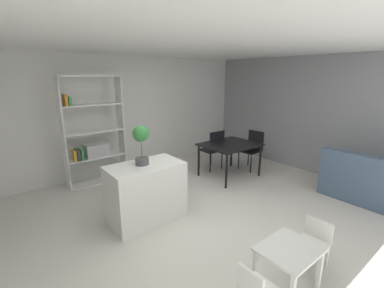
# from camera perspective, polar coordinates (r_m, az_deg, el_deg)

# --- Properties ---
(ground_plane) EXTENTS (9.56, 9.56, 0.00)m
(ground_plane) POSITION_cam_1_polar(r_m,az_deg,el_deg) (4.13, 1.53, -16.84)
(ground_plane) COLOR beige
(ceiling_slab) EXTENTS (6.95, 5.88, 0.06)m
(ceiling_slab) POSITION_cam_1_polar(r_m,az_deg,el_deg) (3.55, 1.84, 22.23)
(ceiling_slab) COLOR white
(ceiling_slab) RESTS_ON ground_plane
(back_partition) EXTENTS (6.95, 0.06, 2.60)m
(back_partition) POSITION_cam_1_polar(r_m,az_deg,el_deg) (6.10, -16.37, 6.04)
(back_partition) COLOR silver
(back_partition) RESTS_ON ground_plane
(right_partition_gray) EXTENTS (0.06, 5.88, 2.60)m
(right_partition_gray) POSITION_cam_1_polar(r_m,az_deg,el_deg) (6.38, 26.16, 5.48)
(right_partition_gray) COLOR gray
(right_partition_gray) RESTS_ON ground_plane
(kitchen_island) EXTENTS (1.11, 0.63, 0.89)m
(kitchen_island) POSITION_cam_1_polar(r_m,az_deg,el_deg) (4.08, -10.04, -10.39)
(kitchen_island) COLOR white
(kitchen_island) RESTS_ON ground_plane
(potted_plant_on_island) EXTENTS (0.24, 0.24, 0.59)m
(potted_plant_on_island) POSITION_cam_1_polar(r_m,az_deg,el_deg) (3.82, -11.13, 0.87)
(potted_plant_on_island) COLOR #4C4C51
(potted_plant_on_island) RESTS_ON kitchen_island
(open_bookshelf) EXTENTS (1.17, 0.32, 2.17)m
(open_bookshelf) POSITION_cam_1_polar(r_m,az_deg,el_deg) (5.55, -21.00, 1.42)
(open_bookshelf) COLOR white
(open_bookshelf) RESTS_ON ground_plane
(child_table) EXTENTS (0.60, 0.50, 0.49)m
(child_table) POSITION_cam_1_polar(r_m,az_deg,el_deg) (3.03, 20.49, -21.88)
(child_table) COLOR silver
(child_table) RESTS_ON ground_plane
(child_chair_right) EXTENTS (0.34, 0.34, 0.57)m
(child_chair_right) POSITION_cam_1_polar(r_m,az_deg,el_deg) (3.48, 25.21, -18.75)
(child_chair_right) COLOR silver
(child_chair_right) RESTS_ON ground_plane
(dining_table) EXTENTS (1.17, 0.97, 0.74)m
(dining_table) POSITION_cam_1_polar(r_m,az_deg,el_deg) (5.68, 8.28, -0.62)
(dining_table) COLOR black
(dining_table) RESTS_ON ground_plane
(dining_chair_window_side) EXTENTS (0.48, 0.44, 0.90)m
(dining_chair_window_side) POSITION_cam_1_polar(r_m,az_deg,el_deg) (6.32, 13.20, -0.59)
(dining_chair_window_side) COLOR black
(dining_chair_window_side) RESTS_ON ground_plane
(dining_chair_far) EXTENTS (0.44, 0.45, 0.94)m
(dining_chair_far) POSITION_cam_1_polar(r_m,az_deg,el_deg) (6.05, 4.80, -0.65)
(dining_chair_far) COLOR black
(dining_chair_far) RESTS_ON ground_plane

